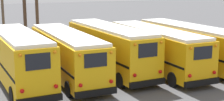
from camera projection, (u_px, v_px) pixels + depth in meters
ground_plane at (114, 74)px, 24.12m from camera, size 160.00×160.00×0.00m
school_bus_0 at (19, 57)px, 21.23m from camera, size 2.69×9.60×3.34m
school_bus_1 at (66, 53)px, 23.04m from camera, size 2.49×10.76×3.08m
school_bus_2 at (109, 47)px, 24.43m from camera, size 2.80×10.37×3.32m
school_bus_3 at (155, 48)px, 24.85m from camera, size 2.57×10.73×3.09m
school_bus_4 at (188, 43)px, 26.52m from camera, size 2.82×11.01×3.09m
utility_pole at (2, 6)px, 32.28m from camera, size 1.80×0.25×7.86m
fence_line at (79, 43)px, 30.37m from camera, size 20.91×0.06×1.42m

